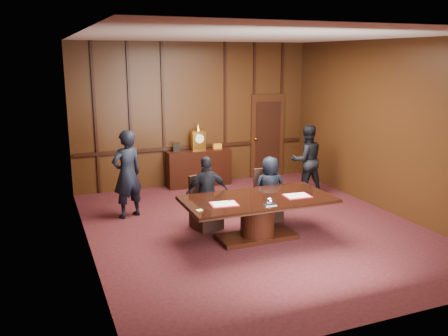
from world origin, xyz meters
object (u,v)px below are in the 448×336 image
conference_table (258,211)px  witness_right (306,160)px  witness_left (127,174)px  signatory_left (207,193)px  signatory_right (270,189)px  sideboard (199,166)px

conference_table → witness_right: bearing=43.1°
witness_left → witness_right: (4.17, 0.10, -0.07)m
witness_right → conference_table: bearing=47.8°
signatory_left → witness_right: 3.22m
signatory_left → signatory_right: bearing=-175.4°
sideboard → witness_right: 2.67m
signatory_left → witness_left: 1.76m
signatory_right → witness_right: witness_right is taller
witness_left → sideboard: bearing=-161.4°
conference_table → signatory_left: size_ratio=1.89×
conference_table → witness_left: (-1.89, 2.03, 0.37)m
conference_table → signatory_left: 1.05m
conference_table → signatory_right: signatory_right is taller
sideboard → conference_table: 3.76m
signatory_right → conference_table: bearing=62.8°
sideboard → witness_right: witness_right is taller
conference_table → signatory_right: size_ratio=2.05×
witness_left → conference_table: bearing=111.8°
conference_table → sideboard: bearing=87.1°
signatory_right → witness_left: (-2.54, 1.23, 0.24)m
sideboard → witness_right: bearing=-37.9°
signatory_left → witness_right: witness_right is taller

